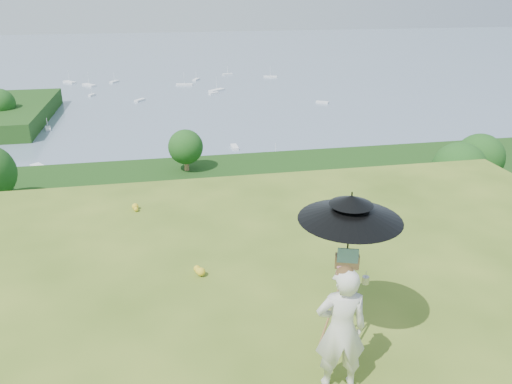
{
  "coord_description": "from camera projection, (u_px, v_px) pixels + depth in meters",
  "views": [
    {
      "loc": [
        -0.98,
        -3.71,
        4.08
      ],
      "look_at": [
        0.36,
        3.31,
        1.11
      ],
      "focal_mm": 35.0,
      "sensor_mm": 36.0,
      "label": 1
    }
  ],
  "objects": [
    {
      "name": "harbor_town",
      "position": [
        174.0,
        200.0,
        84.44
      ],
      "size": [
        110.0,
        22.0,
        5.0
      ],
      "primitive_type": null,
      "color": "silver",
      "rests_on": "shoreline_tier"
    },
    {
      "name": "sun_umbrella",
      "position": [
        349.0,
        229.0,
        5.47
      ],
      "size": [
        1.23,
        1.23,
        0.88
      ],
      "primitive_type": null,
      "rotation": [
        0.0,
        0.0,
        -0.08
      ],
      "color": "black",
      "rests_on": "field_easel"
    },
    {
      "name": "bay_water",
      "position": [
        161.0,
        72.0,
        235.84
      ],
      "size": [
        700.0,
        700.0,
        0.0
      ],
      "primitive_type": "plane",
      "color": "slate",
      "rests_on": "ground"
    },
    {
      "name": "moored_boats",
      "position": [
        126.0,
        111.0,
        161.87
      ],
      "size": [
        140.0,
        140.0,
        0.7
      ],
      "primitive_type": null,
      "color": "white",
      "rests_on": "bay_water"
    },
    {
      "name": "field_easel",
      "position": [
        344.0,
        300.0,
        5.79
      ],
      "size": [
        0.68,
        0.68,
        1.41
      ],
      "primitive_type": null,
      "rotation": [
        0.0,
        0.0,
        -0.32
      ],
      "color": "#995F40",
      "rests_on": "ground"
    },
    {
      "name": "painter_cap",
      "position": [
        346.0,
        271.0,
        4.95
      ],
      "size": [
        0.22,
        0.25,
        0.1
      ],
      "primitive_type": null,
      "rotation": [
        0.0,
        0.0,
        -0.11
      ],
      "color": "#CC707A",
      "rests_on": "painter"
    },
    {
      "name": "forest_slope",
      "position": [
        190.0,
        357.0,
        47.97
      ],
      "size": [
        140.0,
        56.0,
        22.0
      ],
      "primitive_type": "cube",
      "color": "#15380F",
      "rests_on": "bay_water"
    },
    {
      "name": "painter",
      "position": [
        341.0,
        330.0,
        5.22
      ],
      "size": [
        0.59,
        0.42,
        1.49
      ],
      "primitive_type": "imported",
      "rotation": [
        0.0,
        0.0,
        3.01
      ],
      "color": "silver",
      "rests_on": "ground"
    },
    {
      "name": "slope_trees",
      "position": [
        182.0,
        227.0,
        42.6
      ],
      "size": [
        110.0,
        50.0,
        6.0
      ],
      "primitive_type": null,
      "color": "#174F18",
      "rests_on": "forest_slope"
    },
    {
      "name": "shoreline_tier",
      "position": [
        177.0,
        234.0,
        86.93
      ],
      "size": [
        170.0,
        28.0,
        8.0
      ],
      "primitive_type": "cube",
      "color": "slate",
      "rests_on": "bay_water"
    }
  ]
}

